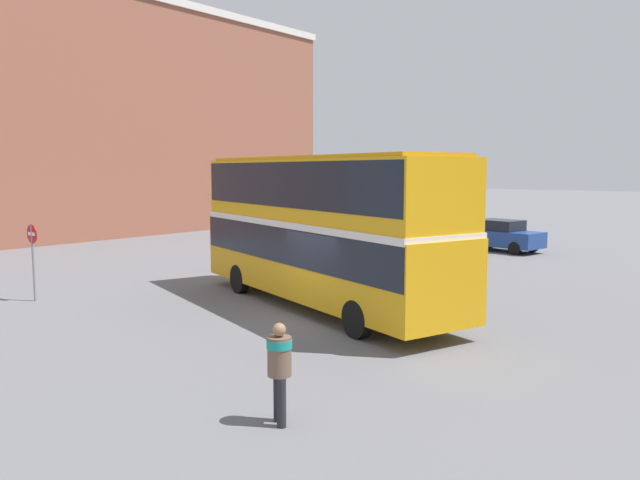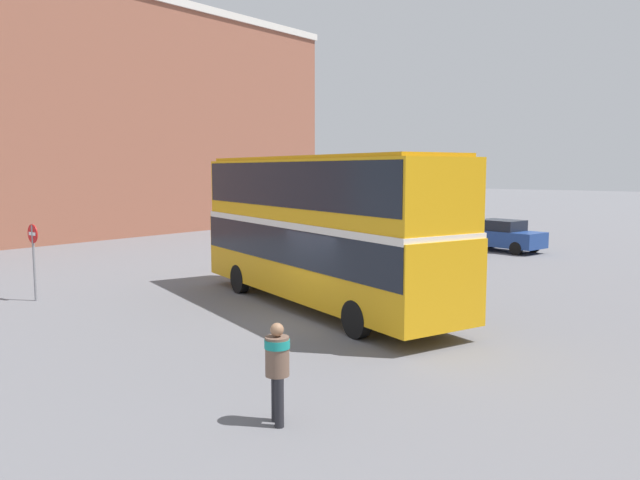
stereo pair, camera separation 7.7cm
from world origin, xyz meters
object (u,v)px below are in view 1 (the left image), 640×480
Objects in this scene: pedestrian_foreground at (279,363)px; no_entry_sign at (33,250)px; double_decker_bus at (320,222)px; parked_car_kerb_near at (502,235)px.

pedestrian_foreground is 0.69× the size of no_entry_sign.
no_entry_sign reaches higher than pedestrian_foreground.
double_decker_bus is 2.64× the size of parked_car_kerb_near.
double_decker_bus is 9.39m from no_entry_sign.
pedestrian_foreground is at bearing -65.08° from parked_car_kerb_near.
parked_car_kerb_near is 1.73× the size of no_entry_sign.
no_entry_sign is (-12.93, 2.32, 0.61)m from pedestrian_foreground.
pedestrian_foreground is at bearing -10.16° from no_entry_sign.
parked_car_kerb_near is at bearing 72.41° from no_entry_sign.
double_decker_bus is 16.56m from parked_car_kerb_near.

